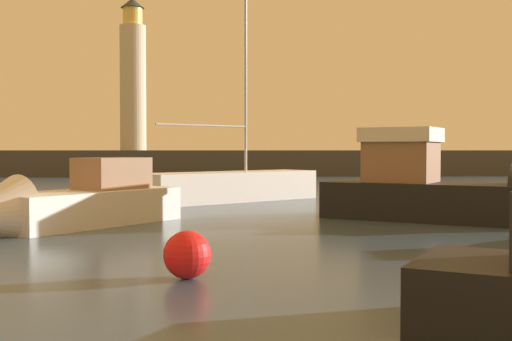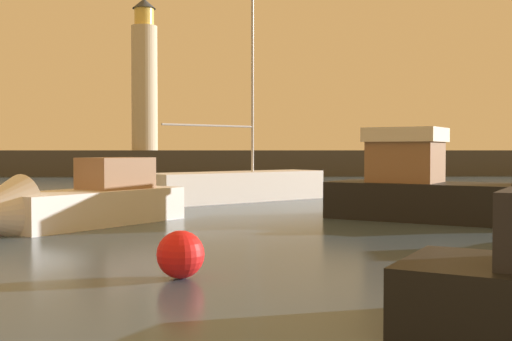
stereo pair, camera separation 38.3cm
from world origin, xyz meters
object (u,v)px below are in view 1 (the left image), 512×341
motorboat_1 (61,205)px  mooring_buoy (187,255)px  motorboat_4 (459,193)px  sailboat_moored (231,185)px  lighthouse (133,78)px

motorboat_1 → mooring_buoy: size_ratio=8.32×
motorboat_4 → mooring_buoy: 11.72m
sailboat_moored → mooring_buoy: 17.00m
mooring_buoy → motorboat_4: bearing=46.1°
motorboat_1 → lighthouse: bearing=94.0°
motorboat_1 → motorboat_4: 12.06m
sailboat_moored → mooring_buoy: (-1.20, -16.96, -0.27)m
motorboat_4 → sailboat_moored: (-6.92, 8.52, -0.22)m
motorboat_4 → sailboat_moored: sailboat_moored is taller
sailboat_moored → motorboat_1: bearing=-118.2°
lighthouse → motorboat_1: 39.12m
motorboat_1 → sailboat_moored: bearing=61.8°
sailboat_moored → mooring_buoy: size_ratio=14.75×
lighthouse → mooring_buoy: 46.86m
lighthouse → sailboat_moored: 30.77m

